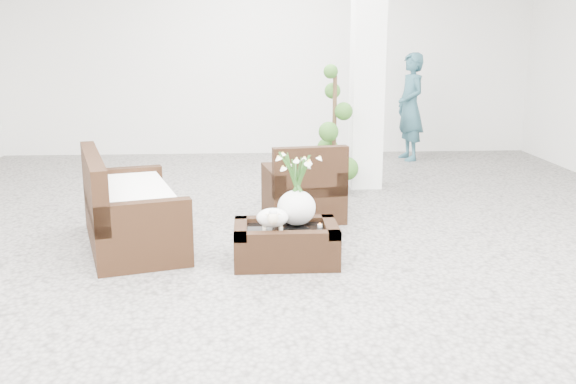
{
  "coord_description": "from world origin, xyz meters",
  "views": [
    {
      "loc": [
        -0.33,
        -5.55,
        1.91
      ],
      "look_at": [
        0.0,
        -0.1,
        0.62
      ],
      "focal_mm": 40.13,
      "sensor_mm": 36.0,
      "label": 1
    }
  ],
  "objects": [
    {
      "name": "loveseat",
      "position": [
        -1.44,
        0.43,
        0.45
      ],
      "size": [
        1.25,
        1.84,
        0.9
      ],
      "primitive_type": "cube",
      "rotation": [
        0.0,
        0.0,
        1.86
      ],
      "color": "#321C0E",
      "rests_on": "ground"
    },
    {
      "name": "ground",
      "position": [
        0.0,
        0.0,
        0.0
      ],
      "size": [
        11.0,
        11.0,
        0.0
      ],
      "primitive_type": "plane",
      "color": "gray",
      "rests_on": "ground"
    },
    {
      "name": "planter_narcissus",
      "position": [
        0.08,
        -0.07,
        0.71
      ],
      "size": [
        0.44,
        0.44,
        0.8
      ],
      "primitive_type": null,
      "color": "white",
      "rests_on": "coffee_table"
    },
    {
      "name": "topiary",
      "position": [
        0.73,
        2.42,
        0.8
      ],
      "size": [
        0.42,
        0.42,
        1.59
      ],
      "primitive_type": null,
      "color": "#29511A",
      "rests_on": "ground"
    },
    {
      "name": "shopper",
      "position": [
        2.27,
        4.73,
        0.86
      ],
      "size": [
        0.52,
        0.69,
        1.72
      ],
      "primitive_type": "imported",
      "rotation": [
        0.0,
        0.0,
        -1.39
      ],
      "color": "#29505C",
      "rests_on": "ground"
    },
    {
      "name": "sheep_figurine",
      "position": [
        -0.14,
        -0.27,
        0.42
      ],
      "size": [
        0.28,
        0.23,
        0.21
      ],
      "primitive_type": "ellipsoid",
      "color": "white",
      "rests_on": "coffee_table"
    },
    {
      "name": "armchair",
      "position": [
        0.25,
        1.27,
        0.42
      ],
      "size": [
        0.9,
        0.88,
        0.84
      ],
      "primitive_type": "cube",
      "rotation": [
        0.0,
        0.0,
        3.3
      ],
      "color": "#321C0E",
      "rests_on": "ground"
    },
    {
      "name": "coffee_table",
      "position": [
        -0.02,
        -0.17,
        0.16
      ],
      "size": [
        0.9,
        0.6,
        0.31
      ],
      "primitive_type": "cube",
      "color": "#321C0E",
      "rests_on": "ground"
    },
    {
      "name": "tealight",
      "position": [
        0.28,
        -0.15,
        0.33
      ],
      "size": [
        0.04,
        0.04,
        0.03
      ],
      "primitive_type": "cylinder",
      "color": "white",
      "rests_on": "coffee_table"
    },
    {
      "name": "column",
      "position": [
        1.2,
        2.8,
        1.75
      ],
      "size": [
        0.4,
        0.4,
        3.5
      ],
      "primitive_type": "cube",
      "color": "white",
      "rests_on": "ground"
    }
  ]
}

